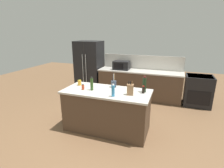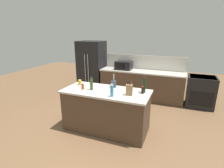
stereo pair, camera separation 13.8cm
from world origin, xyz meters
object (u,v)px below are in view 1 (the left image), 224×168
(olive_oil_bottle, at_px, (92,84))
(wine_bottle, at_px, (144,85))
(honey_jar, at_px, (80,83))
(microwave, at_px, (122,65))
(refrigerator, at_px, (89,67))
(knife_block, at_px, (130,90))
(spice_jar_paprika, at_px, (83,87))
(range_oven, at_px, (198,90))
(utensil_crock, at_px, (114,84))
(dish_soap_bottle, at_px, (113,91))
(soy_sauce_bottle, at_px, (143,90))

(olive_oil_bottle, bearing_deg, wine_bottle, 13.27)
(honey_jar, bearing_deg, microwave, 78.25)
(refrigerator, bearing_deg, honey_jar, -69.17)
(knife_block, xyz_separation_m, spice_jar_paprika, (-1.06, -0.03, -0.06))
(range_oven, relative_size, olive_oil_bottle, 3.12)
(knife_block, bearing_deg, utensil_crock, 131.31)
(olive_oil_bottle, distance_m, spice_jar_paprika, 0.22)
(olive_oil_bottle, bearing_deg, knife_block, -0.64)
(olive_oil_bottle, xyz_separation_m, wine_bottle, (1.10, 0.26, 0.02))
(dish_soap_bottle, relative_size, spice_jar_paprika, 2.09)
(refrigerator, distance_m, wine_bottle, 3.11)
(dish_soap_bottle, bearing_deg, knife_block, 33.26)
(microwave, distance_m, knife_block, 2.43)
(knife_block, relative_size, utensil_crock, 0.91)
(olive_oil_bottle, bearing_deg, dish_soap_bottle, -19.92)
(refrigerator, bearing_deg, range_oven, -0.81)
(refrigerator, distance_m, olive_oil_bottle, 2.63)
(dish_soap_bottle, xyz_separation_m, wine_bottle, (0.53, 0.46, 0.04))
(refrigerator, xyz_separation_m, knife_block, (2.09, -2.33, 0.13))
(soy_sauce_bottle, xyz_separation_m, spice_jar_paprika, (-1.29, -0.21, -0.02))
(range_oven, xyz_separation_m, olive_oil_bottle, (-2.40, -2.27, 0.61))
(knife_block, bearing_deg, microwave, 99.44)
(refrigerator, height_order, dish_soap_bottle, refrigerator)
(range_oven, bearing_deg, refrigerator, 179.19)
(microwave, bearing_deg, knife_block, -69.23)
(range_oven, bearing_deg, dish_soap_bottle, -126.60)
(range_oven, xyz_separation_m, soy_sauce_bottle, (-1.30, -2.09, 0.55))
(honey_jar, bearing_deg, utensil_crock, 9.53)
(utensil_crock, xyz_separation_m, honey_jar, (-0.81, -0.14, -0.02))
(soy_sauce_bottle, bearing_deg, spice_jar_paprika, -170.61)
(range_oven, bearing_deg, honey_jar, -144.08)
(microwave, height_order, spice_jar_paprika, microwave)
(soy_sauce_bottle, bearing_deg, range_oven, 57.99)
(refrigerator, bearing_deg, wine_bottle, -41.53)
(knife_block, distance_m, utensil_crock, 0.60)
(range_oven, bearing_deg, wine_bottle, -122.95)
(olive_oil_bottle, bearing_deg, utensil_crock, 42.84)
(range_oven, bearing_deg, utensil_crock, -136.51)
(knife_block, bearing_deg, wine_bottle, 37.23)
(dish_soap_bottle, height_order, honey_jar, dish_soap_bottle)
(range_oven, height_order, microwave, microwave)
(utensil_crock, relative_size, wine_bottle, 0.92)
(dish_soap_bottle, relative_size, wine_bottle, 0.73)
(honey_jar, distance_m, olive_oil_bottle, 0.49)
(refrigerator, height_order, olive_oil_bottle, refrigerator)
(microwave, distance_m, dish_soap_bottle, 2.53)
(honey_jar, bearing_deg, refrigerator, 110.83)
(knife_block, bearing_deg, spice_jar_paprika, 170.05)
(microwave, bearing_deg, refrigerator, 177.60)
(utensil_crock, xyz_separation_m, soy_sauce_bottle, (0.71, -0.18, -0.01))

